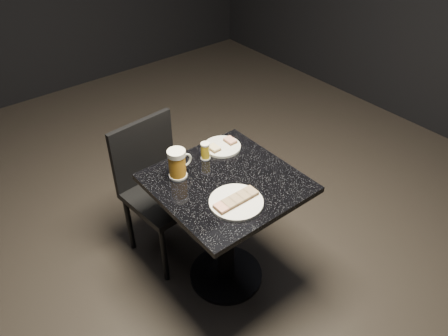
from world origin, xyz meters
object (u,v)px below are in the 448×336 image
(plate_large, at_px, (236,202))
(beer_mug, at_px, (178,163))
(chair, at_px, (158,183))
(table, at_px, (226,215))
(plate_small, at_px, (222,147))
(beer_tumbler, at_px, (205,151))

(plate_large, relative_size, beer_mug, 1.66)
(plate_large, distance_m, chair, 0.69)
(beer_mug, bearing_deg, table, -48.43)
(beer_mug, relative_size, chair, 0.18)
(chair, bearing_deg, beer_mug, -95.59)
(plate_small, relative_size, beer_tumbler, 2.14)
(chair, bearing_deg, beer_tumbler, -55.42)
(table, bearing_deg, plate_small, 55.57)
(plate_large, distance_m, plate_small, 0.47)
(plate_small, distance_m, chair, 0.46)
(beer_mug, height_order, chair, beer_mug)
(beer_mug, xyz_separation_m, beer_tumbler, (0.20, 0.03, -0.03))
(plate_large, bearing_deg, table, 66.06)
(plate_small, xyz_separation_m, chair, (-0.31, 0.23, -0.26))
(beer_mug, bearing_deg, beer_tumbler, 9.78)
(beer_mug, relative_size, beer_tumbler, 1.61)
(plate_large, xyz_separation_m, table, (0.07, 0.16, -0.25))
(plate_large, xyz_separation_m, beer_mug, (-0.10, 0.35, 0.07))
(beer_tumbler, bearing_deg, plate_small, 9.37)
(plate_large, relative_size, chair, 0.30)
(chair, bearing_deg, plate_large, -83.97)
(plate_large, height_order, beer_tumbler, beer_tumbler)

